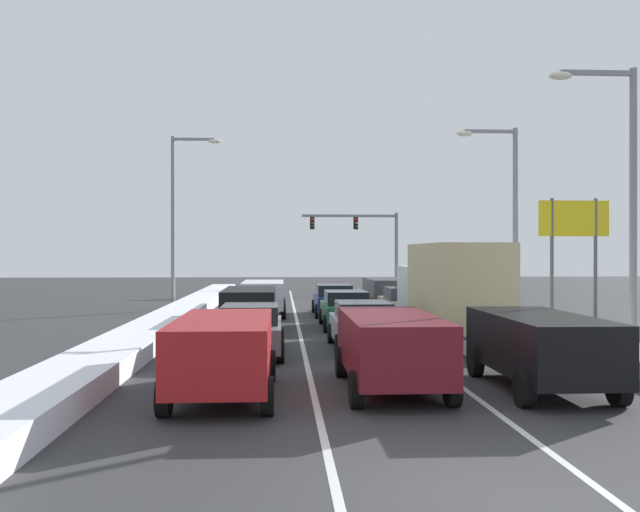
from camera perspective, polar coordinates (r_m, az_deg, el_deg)
ground_plane at (r=26.37m, az=1.99°, el=-6.39°), size 120.00×120.00×0.00m
lane_stripe_between_right_lane_and_center_lane at (r=30.95m, az=4.38°, el=-5.40°), size 0.14×48.79×0.01m
lane_stripe_between_center_lane_and_left_lane at (r=30.68m, az=-1.95°, el=-5.45°), size 0.14×48.79×0.01m
snow_bank_right_shoulder at (r=32.06m, az=13.85°, el=-4.80°), size 1.79×48.79×0.46m
snow_bank_left_shoulder at (r=30.99m, az=-11.83°, el=-4.89°), size 1.80×48.79×0.55m
suv_black_right_lane_nearest at (r=16.02m, az=17.92°, el=-7.06°), size 2.16×4.90×1.67m
box_truck_right_lane_second at (r=23.40m, az=10.90°, el=-2.57°), size 2.53×7.20×3.36m
sedan_tan_right_lane_third at (r=30.93m, az=7.11°, el=-3.99°), size 2.00×4.50×1.51m
suv_charcoal_right_lane_fourth at (r=36.66m, az=5.55°, el=-2.93°), size 2.16×4.90×1.67m
suv_maroon_center_lane_nearest at (r=15.28m, az=5.95°, el=-7.40°), size 2.16×4.90×1.67m
sedan_silver_center_lane_second at (r=21.68m, az=3.61°, el=-5.80°), size 2.00×4.50×1.51m
sedan_green_center_lane_third at (r=27.77m, az=2.16°, el=-4.47°), size 2.00×4.50×1.51m
sedan_navy_center_lane_fourth at (r=33.31m, az=1.16°, el=-3.68°), size 2.00×4.50×1.51m
suv_red_left_lane_nearest at (r=14.63m, az=-8.09°, el=-7.74°), size 2.16×4.90×1.67m
sedan_gray_left_lane_second at (r=20.51m, az=-5.84°, el=-6.15°), size 2.00×4.50×1.51m
suv_black_left_lane_third at (r=26.44m, az=-5.91°, el=-4.16°), size 2.16×4.90×1.67m
suv_white_left_lane_fourth at (r=33.04m, az=-4.78°, el=-3.28°), size 2.16×4.90×1.67m
traffic_light_gantry at (r=53.13m, az=3.95°, el=1.81°), size 7.54×0.47×6.20m
street_lamp_right_near at (r=21.95m, az=23.97°, el=5.47°), size 2.66×0.36×8.48m
street_lamp_right_mid at (r=29.94m, az=15.42°, el=3.95°), size 2.66×0.36×8.35m
street_lamp_left_mid at (r=37.04m, az=-11.72°, el=3.99°), size 2.66×0.36×9.27m
roadside_sign_right at (r=32.47m, az=20.50°, el=1.94°), size 3.20×0.16×5.50m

